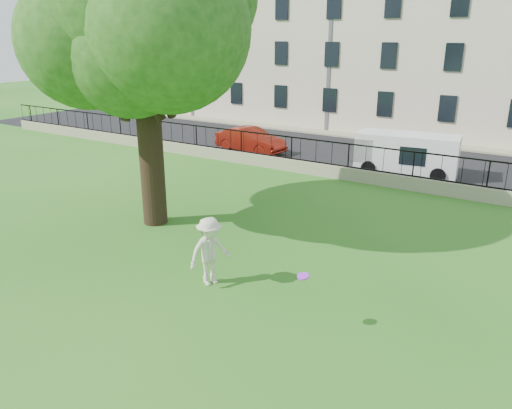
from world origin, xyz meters
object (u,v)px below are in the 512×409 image
Objects in this scene: tree at (140,10)px; white_van at (407,154)px; man at (210,251)px; frisbee at (303,276)px; red_sedan at (250,140)px.

tree reaches higher than white_van.
tree is 8.26m from man.
white_van is (-2.00, 14.71, -0.37)m from frisbee.
red_sedan is at bearing 50.24° from man.
man is (4.68, -2.73, -6.24)m from tree.
white_van reaches higher than red_sedan.
white_van is (5.81, 11.33, -6.21)m from tree.
frisbee is at bearing -137.85° from red_sedan.
red_sedan is at bearing 105.70° from tree.
frisbee is 14.85m from white_van.
frisbee is 0.06× the size of red_sedan.
man is 16.11m from red_sedan.
red_sedan is at bearing 126.78° from frisbee.
frisbee is at bearing -89.77° from white_van.
man is 0.41× the size of white_van.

